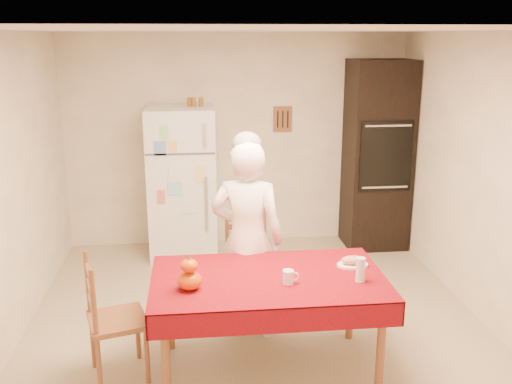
{
  "coord_description": "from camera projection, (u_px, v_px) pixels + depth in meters",
  "views": [
    {
      "loc": [
        -0.5,
        -4.43,
        2.46
      ],
      "look_at": [
        0.01,
        0.2,
        1.18
      ],
      "focal_mm": 40.0,
      "sensor_mm": 36.0,
      "label": 1
    }
  ],
  "objects": [
    {
      "name": "pumpkin_upper",
      "position": [
        189.0,
        266.0,
        3.9
      ],
      "size": [
        0.12,
        0.12,
        0.09
      ],
      "primitive_type": "ellipsoid",
      "color": "#E65605",
      "rests_on": "pumpkin_lower"
    },
    {
      "name": "floor",
      "position": [
        258.0,
        329.0,
        4.95
      ],
      "size": [
        4.5,
        4.5,
        0.0
      ],
      "primitive_type": "plane",
      "color": "tan",
      "rests_on": "ground"
    },
    {
      "name": "spice_jar_mid",
      "position": [
        193.0,
        102.0,
        6.28
      ],
      "size": [
        0.05,
        0.05,
        0.1
      ],
      "primitive_type": "cylinder",
      "color": "brown",
      "rests_on": "refrigerator"
    },
    {
      "name": "coffee_mug",
      "position": [
        288.0,
        277.0,
        4.02
      ],
      "size": [
        0.08,
        0.08,
        0.1
      ],
      "primitive_type": "cylinder",
      "color": "white",
      "rests_on": "dining_table"
    },
    {
      "name": "spice_jar_right",
      "position": [
        201.0,
        102.0,
        6.29
      ],
      "size": [
        0.05,
        0.05,
        0.1
      ],
      "primitive_type": "cylinder",
      "color": "brown",
      "rests_on": "refrigerator"
    },
    {
      "name": "wine_glass",
      "position": [
        361.0,
        269.0,
        4.06
      ],
      "size": [
        0.07,
        0.07,
        0.18
      ],
      "primitive_type": "cylinder",
      "color": "silver",
      "rests_on": "dining_table"
    },
    {
      "name": "bread_plate",
      "position": [
        353.0,
        265.0,
        4.34
      ],
      "size": [
        0.24,
        0.24,
        0.02
      ],
      "primitive_type": "cylinder",
      "color": "white",
      "rests_on": "dining_table"
    },
    {
      "name": "chair_left",
      "position": [
        108.0,
        315.0,
        4.12
      ],
      "size": [
        0.5,
        0.51,
        0.95
      ],
      "rotation": [
        0.0,
        0.0,
        1.84
      ],
      "color": "brown",
      "rests_on": "floor"
    },
    {
      "name": "bread_loaf",
      "position": [
        353.0,
        260.0,
        4.33
      ],
      "size": [
        0.18,
        0.1,
        0.06
      ],
      "primitive_type": "ellipsoid",
      "color": "#A17F4F",
      "rests_on": "bread_plate"
    },
    {
      "name": "dining_table",
      "position": [
        268.0,
        286.0,
        4.17
      ],
      "size": [
        1.7,
        1.0,
        0.76
      ],
      "color": "brown",
      "rests_on": "floor"
    },
    {
      "name": "chair_far",
      "position": [
        251.0,
        264.0,
        5.04
      ],
      "size": [
        0.52,
        0.51,
        0.95
      ],
      "rotation": [
        0.0,
        0.0,
        0.3
      ],
      "color": "brown",
      "rests_on": "floor"
    },
    {
      "name": "room_shell",
      "position": [
        258.0,
        145.0,
        4.52
      ],
      "size": [
        4.02,
        4.52,
        2.51
      ],
      "color": "#F6E8CF",
      "rests_on": "ground"
    },
    {
      "name": "oven_cabinet",
      "position": [
        377.0,
        155.0,
        6.68
      ],
      "size": [
        0.7,
        0.62,
        2.2
      ],
      "color": "black",
      "rests_on": "floor"
    },
    {
      "name": "spice_jar_left",
      "position": [
        189.0,
        102.0,
        6.28
      ],
      "size": [
        0.05,
        0.05,
        0.1
      ],
      "primitive_type": "cylinder",
      "color": "brown",
      "rests_on": "refrigerator"
    },
    {
      "name": "seated_woman",
      "position": [
        247.0,
        240.0,
        4.69
      ],
      "size": [
        0.7,
        0.55,
        1.68
      ],
      "primitive_type": "imported",
      "rotation": [
        0.0,
        0.0,
        2.86
      ],
      "color": "white",
      "rests_on": "floor"
    },
    {
      "name": "pumpkin_lower",
      "position": [
        190.0,
        281.0,
        3.93
      ],
      "size": [
        0.17,
        0.17,
        0.13
      ],
      "primitive_type": "ellipsoid",
      "color": "#EE4C05",
      "rests_on": "dining_table"
    },
    {
      "name": "refrigerator",
      "position": [
        182.0,
        182.0,
        6.46
      ],
      "size": [
        0.75,
        0.74,
        1.7
      ],
      "color": "white",
      "rests_on": "floor"
    }
  ]
}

